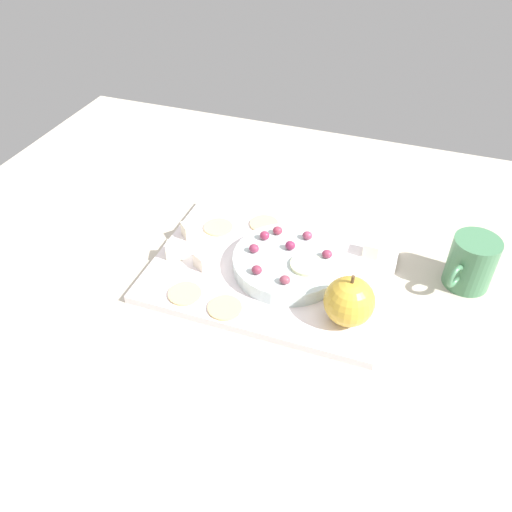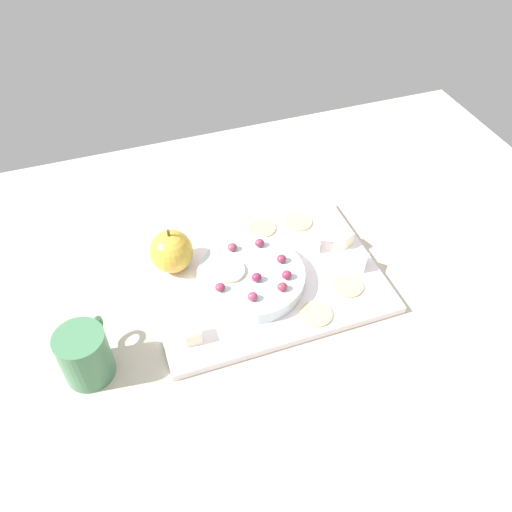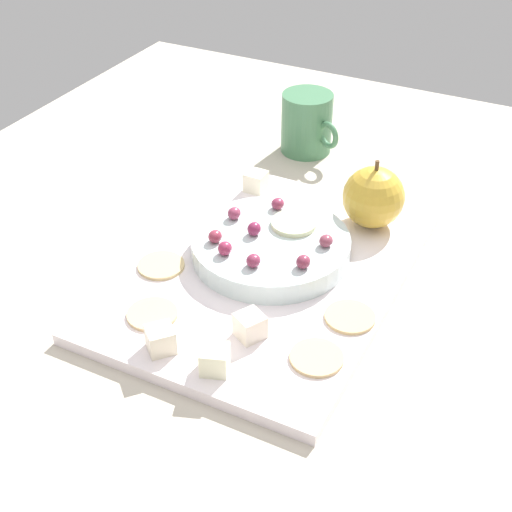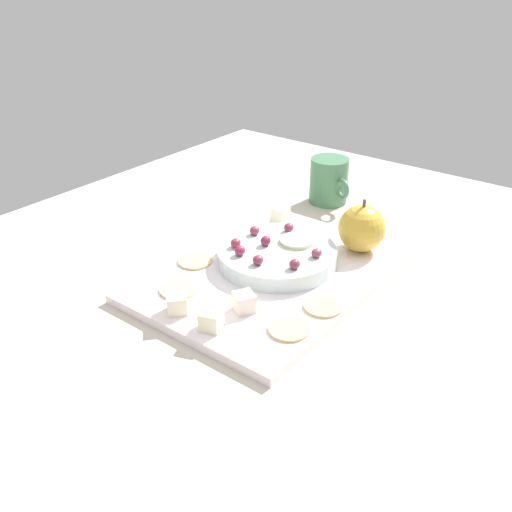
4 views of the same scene
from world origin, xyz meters
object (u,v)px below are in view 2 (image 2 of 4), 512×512
grape_3 (253,297)px  apple_slice_0 (229,271)px  grape_2 (282,287)px  cup (85,355)px  platter (264,278)px  cracker_1 (298,222)px  cheese_cube_2 (313,243)px  cracker_0 (259,228)px  grape_6 (220,286)px  grape_0 (232,247)px  apple_whole (171,251)px  grape_1 (287,275)px  cheese_cube_3 (359,261)px  cheese_cube_1 (344,238)px  serving_dish (251,278)px  grape_4 (281,259)px  cheese_cube_0 (192,335)px  cracker_2 (348,286)px  cracker_3 (316,314)px  grape_5 (257,277)px  grape_7 (260,243)px

grape_3 → apple_slice_0: bearing=104.4°
grape_2 → cup: size_ratio=0.17×
platter → cracker_1: size_ratio=7.39×
cheese_cube_2 → cracker_0: cheese_cube_2 is taller
grape_6 → grape_0: bearing=59.9°
apple_whole → grape_0: bearing=-10.3°
grape_6 → grape_1: bearing=-6.7°
cracker_0 → grape_6: (-11.95, -14.18, 3.01)cm
cracker_1 → grape_2: size_ratio=3.13×
grape_2 → grape_3: 5.28cm
apple_whole → grape_0: apple_whole is taller
cheese_cube_3 → cheese_cube_1: bearing=89.5°
cracker_1 → grape_1: (-8.36, -14.78, 3.10)cm
cracker_1 → grape_1: size_ratio=3.13×
serving_dish → apple_whole: apple_whole is taller
grape_3 → apple_slice_0: (-1.80, 7.00, -0.44)cm
apple_slice_0 → cup: 26.70cm
grape_1 → grape_2: bearing=-126.9°
cheese_cube_1 → cup: bearing=-166.6°
apple_whole → cracker_0: size_ratio=1.42×
grape_4 → cup: (-34.33, -8.62, -0.19)cm
cheese_cube_0 → grape_6: 9.41cm
cracker_2 → apple_slice_0: apple_slice_0 is taller
grape_3 → grape_4: bearing=40.5°
cheese_cube_2 → cracker_3: cheese_cube_2 is taller
apple_whole → grape_2: apple_whole is taller
platter → grape_6: 9.90cm
cheese_cube_2 → cracker_1: cheese_cube_2 is taller
apple_slice_0 → cup: cup is taller
apple_whole → grape_3: 17.19cm
serving_dish → cheese_cube_3: size_ratio=7.00×
cracker_0 → grape_4: (-0.11, -11.67, 3.05)cm
apple_whole → serving_dish: bearing=-34.7°
cheese_cube_3 → grape_5: 19.12cm
grape_0 → grape_2: 12.62cm
cracker_2 → apple_slice_0: size_ratio=1.00×
serving_dish → cracker_1: serving_dish is taller
cheese_cube_0 → apple_whole: bearing=87.3°
platter → grape_1: (2.56, -3.89, 4.01)cm
cracker_0 → grape_5: size_ratio=3.13×
cracker_2 → grape_3: bearing=177.7°
serving_dish → grape_7: 6.94cm
serving_dish → apple_whole: (-11.80, 8.17, 2.55)cm
grape_2 → grape_6: (-9.64, 3.52, -0.03)cm
cracker_0 → grape_2: (-2.31, -17.70, 3.04)cm
grape_0 → cheese_cube_0: bearing=-127.6°
grape_4 → apple_whole: bearing=157.0°
cheese_cube_0 → grape_5: bearing=26.1°
grape_0 → grape_2: same height
grape_0 → cracker_2: bearing=-37.1°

